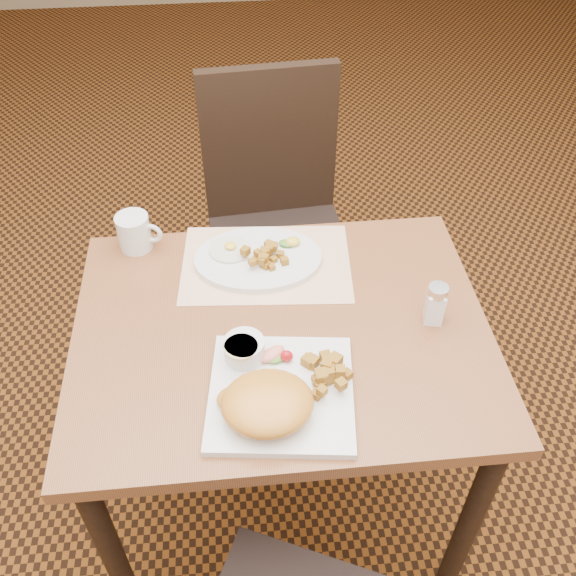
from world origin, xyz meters
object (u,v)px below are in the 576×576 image
Objects in this scene: chair_far at (276,212)px; salt_shaker at (435,304)px; plate_square at (281,393)px; plate_oval at (258,259)px; table at (282,360)px; coffee_mug at (135,232)px.

salt_shaker is at bearing 107.68° from chair_far.
chair_far is 9.70× the size of salt_shaker.
chair_far is 0.90m from plate_square.
chair_far reaches higher than plate_oval.
plate_square is 0.40m from plate_oval.
plate_square is at bearing -95.61° from table.
coffee_mug reaches higher than plate_oval.
table is 9.00× the size of salt_shaker.
salt_shaker is (0.29, -0.70, 0.26)m from chair_far.
plate_oval reaches higher than table.
chair_far is 3.46× the size of plate_square.
chair_far is 0.59m from coffee_mug.
chair_far is at bearing 45.69° from coffee_mug.
chair_far reaches higher than coffee_mug.
plate_oval is 3.05× the size of salt_shaker.
table is 0.47m from coffee_mug.
chair_far reaches higher than table.
table is 2.96× the size of plate_oval.
chair_far reaches higher than plate_square.
salt_shaker is (0.37, -0.23, 0.04)m from plate_oval.
coffee_mug is (-0.37, -0.38, 0.26)m from chair_far.
plate_oval is at bearing 148.10° from salt_shaker.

